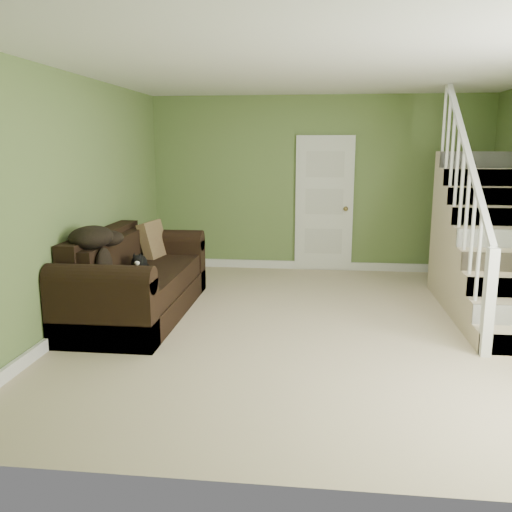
% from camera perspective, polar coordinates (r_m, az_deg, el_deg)
% --- Properties ---
extents(floor, '(5.00, 5.50, 0.01)m').
position_cam_1_polar(floor, '(5.78, 6.13, -7.44)').
color(floor, '#C7B28F').
rests_on(floor, ground).
extents(ceiling, '(5.00, 5.50, 0.01)m').
position_cam_1_polar(ceiling, '(5.52, 6.74, 19.03)').
color(ceiling, white).
rests_on(ceiling, wall_back).
extents(wall_back, '(5.00, 0.04, 2.60)m').
position_cam_1_polar(wall_back, '(8.24, 6.54, 7.50)').
color(wall_back, olive).
rests_on(wall_back, floor).
extents(wall_front, '(5.00, 0.04, 2.60)m').
position_cam_1_polar(wall_front, '(2.78, 6.09, -0.54)').
color(wall_front, olive).
rests_on(wall_front, floor).
extents(wall_left, '(0.04, 5.50, 2.60)m').
position_cam_1_polar(wall_left, '(6.05, -18.10, 5.53)').
color(wall_left, olive).
rests_on(wall_left, floor).
extents(baseboard_back, '(5.00, 0.04, 0.12)m').
position_cam_1_polar(baseboard_back, '(8.39, 6.34, -0.99)').
color(baseboard_back, white).
rests_on(baseboard_back, floor).
extents(baseboard_left, '(0.04, 5.50, 0.12)m').
position_cam_1_polar(baseboard_left, '(6.28, -17.14, -5.78)').
color(baseboard_left, white).
rests_on(baseboard_left, floor).
extents(door, '(0.86, 0.12, 2.02)m').
position_cam_1_polar(door, '(8.22, 7.19, 5.42)').
color(door, white).
rests_on(door, floor).
extents(staircase, '(1.00, 2.51, 2.82)m').
position_cam_1_polar(staircase, '(6.85, 23.28, 0.22)').
color(staircase, '#C7B28F').
rests_on(staircase, floor).
extents(sofa, '(1.03, 2.38, 0.94)m').
position_cam_1_polar(sofa, '(6.24, -12.70, -2.81)').
color(sofa, black).
rests_on(sofa, floor).
extents(side_table, '(0.65, 0.65, 0.86)m').
position_cam_1_polar(side_table, '(7.40, -11.43, -0.78)').
color(side_table, black).
rests_on(side_table, floor).
extents(cat, '(0.28, 0.47, 0.23)m').
position_cam_1_polar(cat, '(6.17, -12.28, -0.67)').
color(cat, black).
rests_on(cat, sofa).
extents(banana, '(0.10, 0.20, 0.05)m').
position_cam_1_polar(banana, '(5.61, -12.01, -2.53)').
color(banana, yellow).
rests_on(banana, sofa).
extents(throw_pillow, '(0.29, 0.49, 0.48)m').
position_cam_1_polar(throw_pillow, '(6.91, -10.78, 1.68)').
color(throw_pillow, '#472B1C').
rests_on(throw_pillow, sofa).
extents(throw_blanket, '(0.45, 0.57, 0.23)m').
position_cam_1_polar(throw_blanket, '(5.68, -16.96, 1.90)').
color(throw_blanket, black).
rests_on(throw_blanket, sofa).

